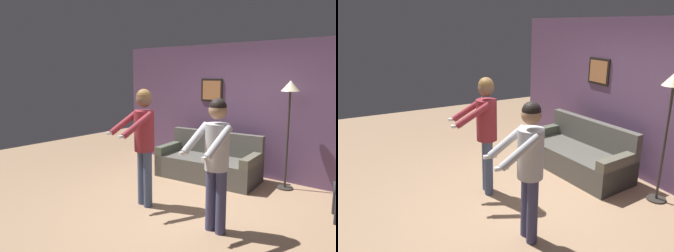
% 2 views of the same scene
% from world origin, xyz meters
% --- Properties ---
extents(ground_plane, '(12.00, 12.00, 0.00)m').
position_xyz_m(ground_plane, '(0.00, 0.00, 0.00)').
color(ground_plane, '#A17F5F').
extents(back_wall_assembly, '(6.40, 0.09, 2.60)m').
position_xyz_m(back_wall_assembly, '(-0.01, 2.17, 1.30)').
color(back_wall_assembly, '#5F4264').
rests_on(back_wall_assembly, ground_plane).
extents(couch, '(1.97, 1.02, 0.87)m').
position_xyz_m(couch, '(-0.48, 1.44, 0.28)').
color(couch, '#54524B').
rests_on(couch, ground_plane).
extents(torchiere_lamp, '(0.31, 0.31, 1.88)m').
position_xyz_m(torchiere_lamp, '(0.87, 1.80, 1.54)').
color(torchiere_lamp, '#332D28').
rests_on(torchiere_lamp, ground_plane).
extents(person_standing_left, '(0.53, 0.71, 1.78)m').
position_xyz_m(person_standing_left, '(-0.53, -0.31, 1.09)').
color(person_standing_left, '#435173').
rests_on(person_standing_left, ground_plane).
extents(person_standing_right, '(0.47, 0.66, 1.71)m').
position_xyz_m(person_standing_right, '(0.75, -0.37, 1.03)').
color(person_standing_right, '#3B3C61').
rests_on(person_standing_right, ground_plane).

